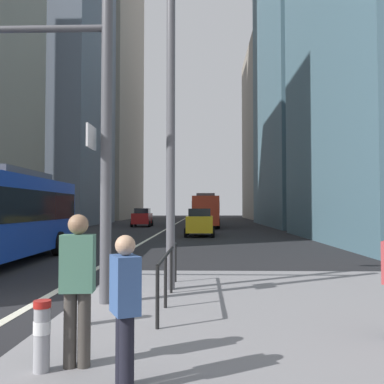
# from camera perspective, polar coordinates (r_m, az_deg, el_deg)

# --- Properties ---
(ground_plane) EXTENTS (160.00, 160.00, 0.00)m
(ground_plane) POSITION_cam_1_polar(r_m,az_deg,el_deg) (28.48, -5.48, -6.19)
(ground_plane) COLOR black
(median_island) EXTENTS (9.00, 10.00, 0.15)m
(median_island) POSITION_cam_1_polar(r_m,az_deg,el_deg) (7.70, 17.29, -16.51)
(median_island) COLOR gray
(median_island) RESTS_ON ground
(lane_centre_line) EXTENTS (0.20, 80.00, 0.01)m
(lane_centre_line) POSITION_cam_1_polar(r_m,az_deg,el_deg) (38.40, -3.62, -5.16)
(lane_centre_line) COLOR beige
(lane_centre_line) RESTS_ON ground
(office_tower_left_mid) EXTENTS (14.00, 16.29, 53.23)m
(office_tower_left_mid) POSITION_cam_1_polar(r_m,az_deg,el_deg) (58.68, -19.52, 22.74)
(office_tower_left_mid) COLOR slate
(office_tower_left_mid) RESTS_ON ground
(office_tower_left_far) EXTENTS (12.79, 25.75, 48.20)m
(office_tower_left_far) POSITION_cam_1_polar(r_m,az_deg,el_deg) (81.97, -12.55, 13.51)
(office_tower_left_far) COLOR gray
(office_tower_left_far) RESTS_ON ground
(office_tower_right_mid) EXTENTS (13.24, 20.84, 42.44)m
(office_tower_right_mid) POSITION_cam_1_polar(r_m,az_deg,el_deg) (52.36, 17.47, 19.46)
(office_tower_right_mid) COLOR slate
(office_tower_right_mid) RESTS_ON ground
(office_tower_right_far) EXTENTS (10.95, 24.23, 31.07)m
(office_tower_right_far) POSITION_cam_1_polar(r_m,az_deg,el_deg) (76.66, 11.86, 8.03)
(office_tower_right_far) COLOR gray
(office_tower_right_far) RESTS_ON ground
(city_bus_red_receding) EXTENTS (2.72, 11.07, 3.40)m
(city_bus_red_receding) POSITION_cam_1_polar(r_m,az_deg,el_deg) (43.00, 1.88, -2.40)
(city_bus_red_receding) COLOR red
(city_bus_red_receding) RESTS_ON ground
(car_oncoming_mid) EXTENTS (2.12, 4.17, 1.94)m
(car_oncoming_mid) POSITION_cam_1_polar(r_m,az_deg,el_deg) (44.52, -6.86, -3.47)
(car_oncoming_mid) COLOR maroon
(car_oncoming_mid) RESTS_ON ground
(car_receding_near) EXTENTS (2.08, 4.30, 1.94)m
(car_receding_near) POSITION_cam_1_polar(r_m,az_deg,el_deg) (54.63, 2.65, -3.24)
(car_receding_near) COLOR silver
(car_receding_near) RESTS_ON ground
(car_receding_far) EXTENTS (2.07, 4.03, 1.94)m
(car_receding_far) POSITION_cam_1_polar(r_m,az_deg,el_deg) (29.10, 1.07, -4.17)
(car_receding_far) COLOR gold
(car_receding_far) RESTS_ON ground
(street_lamp_post) EXTENTS (5.50, 0.32, 8.00)m
(street_lamp_post) POSITION_cam_1_polar(r_m,az_deg,el_deg) (9.99, -2.93, 17.04)
(street_lamp_post) COLOR #56565B
(street_lamp_post) RESTS_ON median_island
(bollard_left) EXTENTS (0.20, 0.20, 0.79)m
(bollard_left) POSITION_cam_1_polar(r_m,az_deg,el_deg) (5.20, -19.98, -17.65)
(bollard_left) COLOR #99999E
(bollard_left) RESTS_ON median_island
(bollard_right) EXTENTS (0.20, 0.20, 0.82)m
(bollard_right) POSITION_cam_1_polar(r_m,az_deg,el_deg) (6.95, -14.64, -13.63)
(bollard_right) COLOR #99999E
(bollard_right) RESTS_ON median_island
(pedestrian_railing) EXTENTS (0.06, 4.05, 0.98)m
(pedestrian_railing) POSITION_cam_1_polar(r_m,az_deg,el_deg) (8.44, -3.25, -9.84)
(pedestrian_railing) COLOR black
(pedestrian_railing) RESTS_ON median_island
(pedestrian_waiting) EXTENTS (0.38, 0.45, 1.56)m
(pedestrian_waiting) POSITION_cam_1_polar(r_m,az_deg,el_deg) (4.43, -9.23, -15.01)
(pedestrian_waiting) COLOR black
(pedestrian_waiting) RESTS_ON median_island
(pedestrian_walking) EXTENTS (0.40, 0.28, 1.77)m
(pedestrian_walking) POSITION_cam_1_polar(r_m,az_deg,el_deg) (5.10, -15.48, -11.76)
(pedestrian_walking) COLOR #423D38
(pedestrian_walking) RESTS_ON median_island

